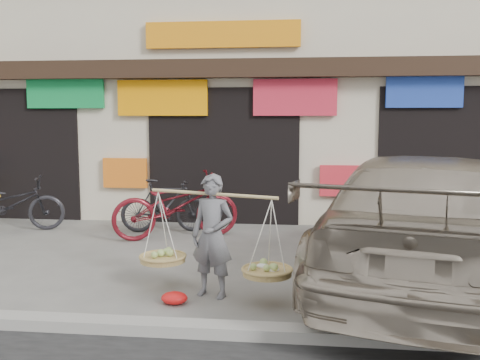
# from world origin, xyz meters

# --- Properties ---
(ground) EXTENTS (70.00, 70.00, 0.00)m
(ground) POSITION_xyz_m (0.00, 0.00, 0.00)
(ground) COLOR slate
(ground) RESTS_ON ground
(kerb) EXTENTS (70.00, 0.25, 0.12)m
(kerb) POSITION_xyz_m (0.00, -2.00, 0.06)
(kerb) COLOR gray
(kerb) RESTS_ON ground
(shophouse_block) EXTENTS (14.00, 6.32, 7.00)m
(shophouse_block) POSITION_xyz_m (-0.00, 6.42, 3.45)
(shophouse_block) COLOR beige
(shophouse_block) RESTS_ON ground
(street_vendor) EXTENTS (1.89, 0.98, 1.47)m
(street_vendor) POSITION_xyz_m (0.50, -0.85, 0.67)
(street_vendor) COLOR slate
(street_vendor) RESTS_ON ground
(bike_0) EXTENTS (2.07, 1.29, 1.03)m
(bike_0) POSITION_xyz_m (-3.85, 2.29, 0.51)
(bike_0) COLOR #232227
(bike_0) RESTS_ON ground
(bike_1) EXTENTS (1.71, 0.74, 1.00)m
(bike_1) POSITION_xyz_m (-0.95, 2.55, 0.50)
(bike_1) COLOR black
(bike_1) RESTS_ON ground
(bike_2) EXTENTS (2.36, 1.62, 1.17)m
(bike_2) POSITION_xyz_m (-0.64, 2.09, 0.59)
(bike_2) COLOR #5C0F17
(bike_2) RESTS_ON ground
(suv) EXTENTS (3.77, 6.17, 1.67)m
(suv) POSITION_xyz_m (3.13, -0.04, 0.83)
(suv) COLOR #AA9C89
(suv) RESTS_ON ground
(red_bag) EXTENTS (0.31, 0.25, 0.14)m
(red_bag) POSITION_xyz_m (0.10, -1.17, 0.07)
(red_bag) COLOR red
(red_bag) RESTS_ON ground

